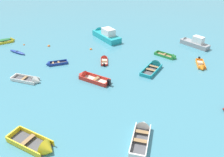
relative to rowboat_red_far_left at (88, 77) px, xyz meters
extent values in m
cube|color=beige|center=(0.92, -0.40, -0.17)|extent=(3.95, 2.66, 0.13)
cube|color=red|center=(0.65, -1.02, 0.02)|extent=(3.63, 1.64, 0.52)
cube|color=red|center=(1.20, 0.22, 0.02)|extent=(3.63, 1.64, 0.52)
cube|color=red|center=(2.72, -1.18, 0.02)|extent=(0.66, 1.27, 0.52)
cone|color=red|center=(-0.95, 0.41, 0.05)|extent=(1.34, 1.55, 1.30)
cube|color=#937047|center=(1.11, -0.48, 0.13)|extent=(0.86, 1.27, 0.03)
cube|color=black|center=(2.87, -1.25, 0.20)|extent=(0.48, 0.46, 0.72)
ellipsoid|color=navy|center=(-12.74, 6.46, -0.08)|extent=(3.35, 1.88, 0.31)
torus|color=black|center=(-12.74, 6.46, 0.06)|extent=(0.55, 0.55, 0.07)
cube|color=#4C4C51|center=(-7.81, -1.40, -0.18)|extent=(3.51, 1.80, 0.10)
cube|color=white|center=(-7.69, -0.79, -0.03)|extent=(3.44, 0.76, 0.41)
cube|color=white|center=(-7.93, -2.02, -0.03)|extent=(3.44, 0.76, 0.41)
cube|color=white|center=(-9.52, -1.06, -0.03)|extent=(0.37, 1.23, 0.41)
cone|color=white|center=(-6.03, -1.76, -0.01)|extent=(1.02, 1.33, 1.20)
cube|color=#937047|center=(-7.99, -1.37, 0.05)|extent=(0.57, 1.17, 0.03)
cube|color=#4C4C51|center=(-2.66, -11.60, -0.16)|extent=(4.14, 2.81, 0.14)
cube|color=yellow|center=(-2.37, -10.85, 0.05)|extent=(3.79, 1.57, 0.57)
cube|color=yellow|center=(-2.95, -12.34, 0.05)|extent=(3.79, 1.57, 0.57)
cube|color=yellow|center=(-4.54, -10.86, 0.05)|extent=(0.73, 1.52, 0.57)
cone|color=yellow|center=(-0.70, -12.36, 0.08)|extent=(1.42, 1.77, 1.54)
cube|color=#937047|center=(-2.85, -11.52, 0.16)|extent=(0.91, 1.49, 0.03)
cube|color=teal|center=(0.35, 14.18, 0.24)|extent=(5.80, 6.24, 0.96)
cone|color=teal|center=(-1.82, 16.69, 0.29)|extent=(2.21, 2.15, 1.82)
cube|color=white|center=(0.76, 13.70, 1.30)|extent=(2.68, 2.75, 1.16)
cube|color=black|center=(0.10, 14.47, 1.53)|extent=(1.24, 1.10, 0.51)
cube|color=beige|center=(15.09, 5.69, -0.19)|extent=(1.01, 2.76, 0.09)
cube|color=orange|center=(15.57, 5.67, -0.05)|extent=(0.18, 2.85, 0.37)
cube|color=orange|center=(14.61, 5.71, -0.05)|extent=(0.18, 2.85, 0.37)
cube|color=orange|center=(15.15, 7.12, -0.05)|extent=(0.94, 0.14, 0.37)
cone|color=orange|center=(15.03, 4.21, -0.03)|extent=(0.95, 0.69, 0.92)
cube|color=#937047|center=(15.10, 5.84, 0.03)|extent=(0.87, 0.33, 0.03)
cube|color=#937047|center=(15.06, 5.01, 0.03)|extent=(0.87, 0.33, 0.03)
cube|color=black|center=(15.16, 7.23, 0.08)|extent=(0.26, 0.28, 0.52)
cube|color=#99754C|center=(10.27, 8.10, -0.19)|extent=(3.08, 2.49, 0.09)
cube|color=#288C3D|center=(10.56, 8.55, -0.05)|extent=(2.67, 1.77, 0.37)
cube|color=#288C3D|center=(9.97, 7.64, -0.05)|extent=(2.67, 1.77, 0.37)
cube|color=#288C3D|center=(8.95, 8.95, -0.05)|extent=(0.67, 0.95, 0.37)
cone|color=#288C3D|center=(11.64, 7.21, -0.03)|extent=(1.17, 1.26, 1.04)
cube|color=#937047|center=(10.13, 8.19, 0.03)|extent=(0.80, 0.99, 0.03)
cube|color=beige|center=(1.33, 5.01, -0.20)|extent=(1.21, 2.53, 0.07)
cube|color=red|center=(0.89, 4.94, -0.09)|extent=(0.44, 2.52, 0.29)
cube|color=red|center=(1.78, 5.07, -0.09)|extent=(0.44, 2.52, 0.29)
cube|color=red|center=(1.53, 3.75, -0.09)|extent=(0.89, 0.23, 0.29)
cone|color=red|center=(1.13, 6.31, -0.07)|extent=(0.94, 0.71, 0.87)
cube|color=#937047|center=(1.35, 4.87, -0.03)|extent=(0.84, 0.38, 0.03)
cube|color=black|center=(1.54, 3.65, 0.01)|extent=(0.26, 0.27, 0.41)
cube|color=#4C4C51|center=(-5.18, 3.54, -0.19)|extent=(2.68, 1.86, 0.09)
cube|color=navy|center=(-4.99, 3.12, -0.05)|extent=(2.45, 1.18, 0.37)
cube|color=navy|center=(-5.38, 3.96, -0.05)|extent=(2.45, 1.18, 0.37)
cube|color=navy|center=(-3.97, 4.10, -0.05)|extent=(0.46, 0.86, 0.37)
cone|color=navy|center=(-6.44, 2.95, -0.03)|extent=(0.93, 1.06, 0.88)
cube|color=#937047|center=(-5.06, 3.60, 0.02)|extent=(0.60, 0.86, 0.03)
cube|color=#937047|center=(-5.76, 3.27, 0.02)|extent=(0.60, 0.86, 0.03)
cube|color=#4C4C51|center=(6.88, -10.19, -0.17)|extent=(1.73, 3.82, 0.13)
cube|color=white|center=(6.21, -10.10, 0.03)|extent=(0.57, 3.83, 0.53)
cube|color=white|center=(7.56, -10.28, 0.03)|extent=(0.57, 3.83, 0.53)
cube|color=white|center=(6.64, -12.10, 0.03)|extent=(1.34, 0.31, 0.53)
cone|color=white|center=(7.14, -8.20, 0.05)|extent=(1.40, 1.04, 1.30)
cube|color=#937047|center=(6.86, -10.39, 0.13)|extent=(1.25, 0.55, 0.03)
cube|color=#937047|center=(7.00, -9.28, 0.13)|extent=(1.25, 0.55, 0.03)
cube|color=gray|center=(15.48, 12.76, 0.12)|extent=(4.57, 4.33, 0.72)
cone|color=gray|center=(13.63, 14.43, 0.16)|extent=(1.56, 1.58, 1.26)
cube|color=white|center=(15.84, 12.44, 1.04)|extent=(2.01, 1.96, 1.10)
cube|color=black|center=(15.27, 12.95, 1.26)|extent=(0.79, 0.85, 0.48)
cube|color=gray|center=(-17.03, 10.24, -0.19)|extent=(2.88, 2.63, 0.10)
cube|color=yellow|center=(-17.41, 10.70, -0.04)|extent=(2.32, 1.89, 0.39)
cube|color=yellow|center=(-16.66, 9.77, -0.04)|extent=(2.32, 1.89, 0.39)
cone|color=yellow|center=(-15.85, 11.19, -0.02)|extent=(1.24, 1.31, 1.14)
cube|color=#937047|center=(-17.15, 10.14, 0.04)|extent=(0.91, 1.02, 0.03)
ellipsoid|color=#236633|center=(-17.03, 10.24, 0.26)|extent=(2.66, 2.44, 0.30)
cube|color=#4C4C51|center=(8.09, 3.03, -0.18)|extent=(2.89, 4.04, 0.12)
cube|color=teal|center=(7.39, 3.35, 0.00)|extent=(1.74, 3.63, 0.47)
cube|color=teal|center=(8.79, 2.70, 0.00)|extent=(1.74, 3.63, 0.47)
cube|color=teal|center=(7.27, 1.23, 0.00)|extent=(1.44, 0.77, 0.47)
cone|color=teal|center=(8.95, 4.89, 0.02)|extent=(1.72, 1.44, 1.48)
cube|color=#937047|center=(8.01, 2.84, 0.09)|extent=(1.42, 0.95, 0.03)
cube|color=#937047|center=(8.49, 3.88, 0.09)|extent=(1.42, 0.95, 0.03)
sphere|color=orange|center=(-13.18, 9.72, -0.24)|extent=(0.32, 0.32, 0.32)
sphere|color=orange|center=(-8.79, 9.72, -0.24)|extent=(0.46, 0.46, 0.46)
sphere|color=orange|center=(-1.51, 9.25, -0.24)|extent=(0.43, 0.43, 0.43)
camera|label=1|loc=(6.26, -25.34, 15.12)|focal=37.62mm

